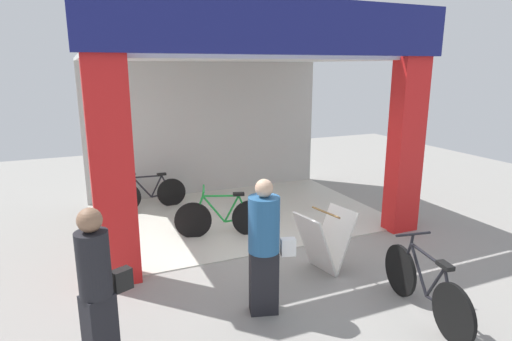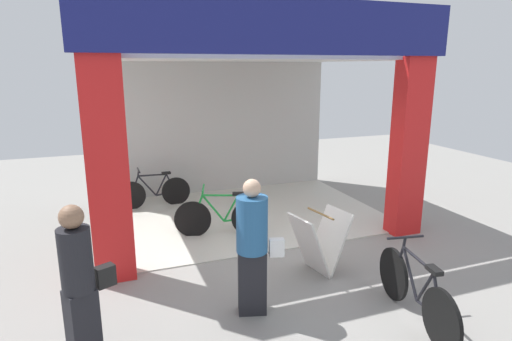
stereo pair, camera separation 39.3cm
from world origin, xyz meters
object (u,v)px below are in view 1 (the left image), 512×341
at_px(bicycle_inside_0, 222,217).
at_px(pedestrian_0, 264,245).
at_px(bicycle_inside_1, 149,193).
at_px(pedestrian_1, 98,293).
at_px(sandwich_board_sign, 324,241).
at_px(bicycle_parked_0, 425,287).

bearing_deg(bicycle_inside_0, pedestrian_0, -97.15).
distance_m(bicycle_inside_1, pedestrian_1, 5.10).
distance_m(bicycle_inside_1, pedestrian_0, 4.57).
xyz_separation_m(sandwich_board_sign, pedestrian_0, (-1.27, -0.65, 0.42)).
relative_size(bicycle_parked_0, pedestrian_0, 1.01).
bearing_deg(bicycle_inside_0, bicycle_parked_0, -66.89).
relative_size(bicycle_inside_0, bicycle_inside_1, 1.03).
height_order(bicycle_parked_0, pedestrian_0, pedestrian_0).
xyz_separation_m(bicycle_inside_1, pedestrian_1, (-1.29, -4.90, 0.55)).
bearing_deg(sandwich_board_sign, bicycle_inside_0, 117.92).
height_order(bicycle_inside_0, bicycle_parked_0, bicycle_parked_0).
xyz_separation_m(bicycle_inside_1, bicycle_parked_0, (2.33, -5.35, 0.04)).
bearing_deg(sandwich_board_sign, bicycle_inside_1, 115.93).
bearing_deg(pedestrian_0, sandwich_board_sign, 27.20).
bearing_deg(bicycle_inside_1, bicycle_parked_0, -66.51).
distance_m(bicycle_parked_0, sandwich_board_sign, 1.57).
relative_size(sandwich_board_sign, pedestrian_1, 0.53).
xyz_separation_m(bicycle_inside_0, sandwich_board_sign, (0.96, -1.81, 0.09)).
xyz_separation_m(bicycle_inside_0, bicycle_inside_1, (-0.91, 2.04, -0.02)).
relative_size(bicycle_parked_0, pedestrian_1, 0.99).
xyz_separation_m(bicycle_parked_0, pedestrian_1, (-3.62, 0.45, 0.51)).
bearing_deg(bicycle_inside_0, pedestrian_1, -127.62).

